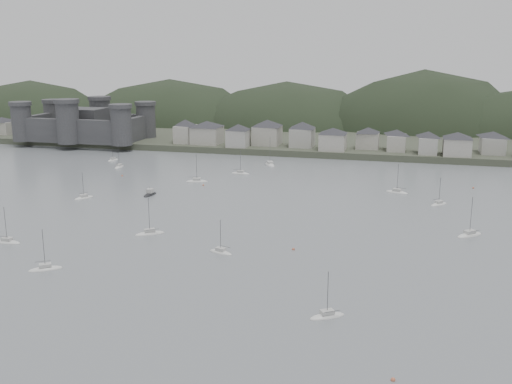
# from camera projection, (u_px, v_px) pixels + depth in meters

# --- Properties ---
(ground) EXTENTS (900.00, 900.00, 0.00)m
(ground) POSITION_uv_depth(u_px,v_px,m) (154.00, 313.00, 110.70)
(ground) COLOR slate
(ground) RESTS_ON ground
(far_shore_land) EXTENTS (900.00, 250.00, 3.00)m
(far_shore_land) POSITION_uv_depth(u_px,v_px,m) (341.00, 123.00, 387.71)
(far_shore_land) COLOR #383D2D
(far_shore_land) RESTS_ON ground
(forested_ridge) EXTENTS (851.55, 103.94, 102.57)m
(forested_ridge) POSITION_uv_depth(u_px,v_px,m) (343.00, 149.00, 365.42)
(forested_ridge) COLOR black
(forested_ridge) RESTS_ON ground
(castle) EXTENTS (66.00, 43.00, 20.00)m
(castle) POSITION_uv_depth(u_px,v_px,m) (85.00, 124.00, 306.98)
(castle) COLOR #38383B
(castle) RESTS_ON far_shore_land
(waterfront_town) EXTENTS (451.48, 28.46, 12.92)m
(waterfront_town) POSITION_uv_depth(u_px,v_px,m) (424.00, 139.00, 268.50)
(waterfront_town) COLOR #A3A095
(waterfront_town) RESTS_ON far_shore_land
(sailboat_lead) EXTENTS (3.19, 7.83, 10.44)m
(sailboat_lead) POSITION_uv_depth(u_px,v_px,m) (119.00, 167.00, 249.25)
(sailboat_lead) COLOR silver
(sailboat_lead) RESTS_ON ground
(moored_fleet) EXTENTS (263.51, 177.30, 13.23)m
(moored_fleet) POSITION_uv_depth(u_px,v_px,m) (186.00, 219.00, 171.38)
(moored_fleet) COLOR silver
(moored_fleet) RESTS_ON ground
(motor_launch_far) EXTENTS (3.19, 7.45, 3.75)m
(motor_launch_far) POSITION_uv_depth(u_px,v_px,m) (150.00, 194.00, 201.13)
(motor_launch_far) COLOR black
(motor_launch_far) RESTS_ON ground
(mooring_buoys) EXTENTS (149.03, 137.84, 0.70)m
(mooring_buoys) POSITION_uv_depth(u_px,v_px,m) (275.00, 220.00, 171.23)
(mooring_buoys) COLOR #C56241
(mooring_buoys) RESTS_ON ground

